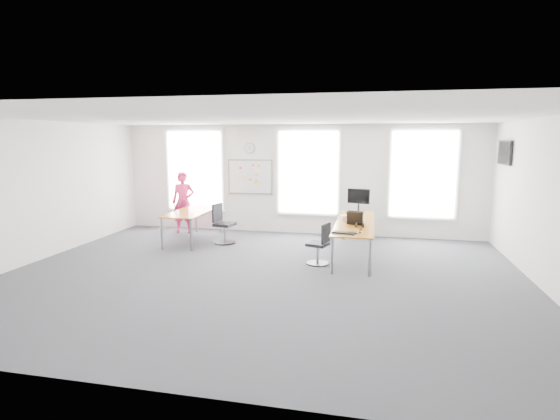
% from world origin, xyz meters
% --- Properties ---
extents(floor, '(10.00, 10.00, 0.00)m').
position_xyz_m(floor, '(0.00, 0.00, 0.00)').
color(floor, '#2A2A2F').
rests_on(floor, ground).
extents(ceiling, '(10.00, 10.00, 0.00)m').
position_xyz_m(ceiling, '(0.00, 0.00, 3.00)').
color(ceiling, white).
rests_on(ceiling, ground).
extents(wall_back, '(10.00, 0.00, 10.00)m').
position_xyz_m(wall_back, '(0.00, 4.00, 1.50)').
color(wall_back, white).
rests_on(wall_back, ground).
extents(wall_front, '(10.00, 0.00, 10.00)m').
position_xyz_m(wall_front, '(0.00, -4.00, 1.50)').
color(wall_front, white).
rests_on(wall_front, ground).
extents(wall_left, '(0.00, 10.00, 10.00)m').
position_xyz_m(wall_left, '(-5.00, 0.00, 1.50)').
color(wall_left, white).
rests_on(wall_left, ground).
extents(wall_right, '(0.00, 10.00, 10.00)m').
position_xyz_m(wall_right, '(5.00, 0.00, 1.50)').
color(wall_right, white).
rests_on(wall_right, ground).
extents(window_left, '(1.60, 0.06, 2.20)m').
position_xyz_m(window_left, '(-3.00, 3.97, 1.70)').
color(window_left, white).
rests_on(window_left, wall_back).
extents(window_mid, '(1.60, 0.06, 2.20)m').
position_xyz_m(window_mid, '(0.30, 3.97, 1.70)').
color(window_mid, white).
rests_on(window_mid, wall_back).
extents(window_right, '(1.60, 0.06, 2.20)m').
position_xyz_m(window_right, '(3.30, 3.97, 1.70)').
color(window_right, white).
rests_on(window_right, wall_back).
extents(desk_right, '(0.84, 3.15, 0.77)m').
position_xyz_m(desk_right, '(1.68, 1.93, 0.72)').
color(desk_right, '#BB7516').
rests_on(desk_right, ground).
extents(desk_left, '(0.87, 2.17, 0.79)m').
position_xyz_m(desk_left, '(-2.45, 2.51, 0.73)').
color(desk_left, '#BB7516').
rests_on(desk_left, ground).
extents(chair_right, '(0.50, 0.50, 0.89)m').
position_xyz_m(chair_right, '(1.01, 1.03, 0.39)').
color(chair_right, black).
rests_on(chair_right, ground).
extents(chair_left, '(0.54, 0.54, 1.00)m').
position_xyz_m(chair_left, '(-1.63, 2.41, 0.44)').
color(chair_left, black).
rests_on(chair_left, ground).
extents(person, '(0.71, 0.56, 1.71)m').
position_xyz_m(person, '(-3.14, 3.41, 0.86)').
color(person, '#C22156').
rests_on(person, ground).
extents(whiteboard, '(1.20, 0.03, 0.90)m').
position_xyz_m(whiteboard, '(-1.35, 3.97, 1.55)').
color(whiteboard, silver).
rests_on(whiteboard, wall_back).
extents(wall_clock, '(0.30, 0.04, 0.30)m').
position_xyz_m(wall_clock, '(-1.35, 3.97, 2.35)').
color(wall_clock, gray).
rests_on(wall_clock, wall_back).
extents(tv, '(0.06, 0.90, 0.55)m').
position_xyz_m(tv, '(4.95, 3.00, 2.30)').
color(tv, black).
rests_on(tv, wall_right).
extents(keyboard, '(0.51, 0.33, 0.02)m').
position_xyz_m(keyboard, '(1.53, 0.65, 0.78)').
color(keyboard, black).
rests_on(keyboard, desk_right).
extents(mouse, '(0.10, 0.12, 0.04)m').
position_xyz_m(mouse, '(1.83, 0.73, 0.79)').
color(mouse, black).
rests_on(mouse, desk_right).
extents(lens_cap, '(0.08, 0.08, 0.01)m').
position_xyz_m(lens_cap, '(1.84, 1.05, 0.77)').
color(lens_cap, black).
rests_on(lens_cap, desk_right).
extents(headphones, '(0.19, 0.10, 0.11)m').
position_xyz_m(headphones, '(1.80, 1.32, 0.82)').
color(headphones, black).
rests_on(headphones, desk_right).
extents(laptop_sleeve, '(0.38, 0.31, 0.30)m').
position_xyz_m(laptop_sleeve, '(1.69, 1.56, 0.91)').
color(laptop_sleeve, black).
rests_on(laptop_sleeve, desk_right).
extents(paper_stack, '(0.40, 0.35, 0.12)m').
position_xyz_m(paper_stack, '(1.52, 2.13, 0.82)').
color(paper_stack, beige).
rests_on(paper_stack, desk_right).
extents(monitor, '(0.55, 0.23, 0.62)m').
position_xyz_m(monitor, '(1.71, 3.09, 1.14)').
color(monitor, black).
rests_on(monitor, desk_right).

